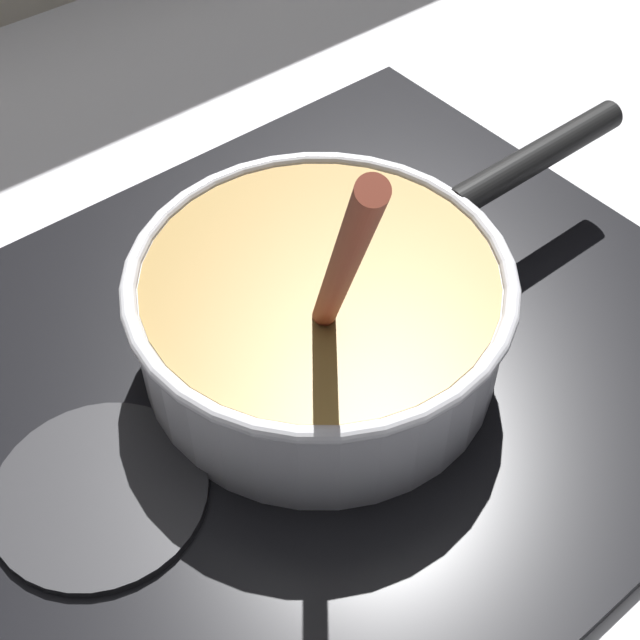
{
  "coord_description": "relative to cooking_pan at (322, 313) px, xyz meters",
  "views": [
    {
      "loc": [
        -0.19,
        -0.08,
        0.48
      ],
      "look_at": [
        0.05,
        0.22,
        0.05
      ],
      "focal_mm": 50.0,
      "sensor_mm": 36.0,
      "label": 1
    }
  ],
  "objects": [
    {
      "name": "cooking_pan",
      "position": [
        0.0,
        0.0,
        0.0
      ],
      "size": [
        0.41,
        0.25,
        0.27
      ],
      "color": "silver",
      "rests_on": "hob_plate"
    },
    {
      "name": "spare_burner",
      "position": [
        -0.17,
        0.0,
        -0.04
      ],
      "size": [
        0.13,
        0.13,
        0.01
      ],
      "primitive_type": "cylinder",
      "color": "#262628",
      "rests_on": "hob_plate"
    },
    {
      "name": "burner_ring",
      "position": [
        -0.0,
        0.0,
        -0.04
      ],
      "size": [
        0.17,
        0.17,
        0.01
      ],
      "primitive_type": "torus",
      "color": "#592D0C",
      "rests_on": "hob_plate"
    },
    {
      "name": "hob_plate",
      "position": [
        -0.0,
        0.0,
        -0.05
      ],
      "size": [
        0.56,
        0.48,
        0.01
      ],
      "primitive_type": "cube",
      "color": "black",
      "rests_on": "ground"
    }
  ]
}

